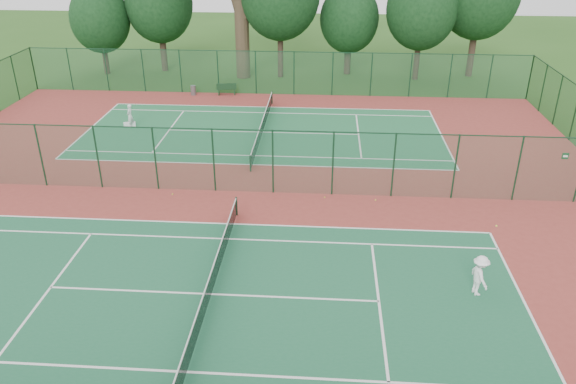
% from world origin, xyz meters
% --- Properties ---
extents(ground, '(120.00, 120.00, 0.00)m').
position_xyz_m(ground, '(0.00, 0.00, 0.00)').
color(ground, '#275219').
rests_on(ground, ground).
extents(red_pad, '(40.00, 36.00, 0.01)m').
position_xyz_m(red_pad, '(0.00, 0.00, 0.01)').
color(red_pad, maroon).
rests_on(red_pad, ground).
extents(court_near, '(23.77, 10.97, 0.01)m').
position_xyz_m(court_near, '(0.00, -9.00, 0.01)').
color(court_near, '#1D5C3B').
rests_on(court_near, red_pad).
extents(court_far, '(23.77, 10.97, 0.01)m').
position_xyz_m(court_far, '(0.00, 9.00, 0.01)').
color(court_far, '#20683D').
rests_on(court_far, red_pad).
extents(fence_north, '(40.00, 0.09, 3.50)m').
position_xyz_m(fence_north, '(0.00, 18.00, 1.76)').
color(fence_north, '#1B5134').
rests_on(fence_north, ground).
extents(fence_divider, '(40.00, 0.09, 3.50)m').
position_xyz_m(fence_divider, '(0.00, 0.00, 1.76)').
color(fence_divider, '#194D33').
rests_on(fence_divider, ground).
extents(tennis_net_near, '(0.10, 12.90, 0.97)m').
position_xyz_m(tennis_net_near, '(0.00, -9.00, 0.54)').
color(tennis_net_near, '#143721').
rests_on(tennis_net_near, ground).
extents(tennis_net_far, '(0.10, 12.90, 0.97)m').
position_xyz_m(tennis_net_far, '(0.00, 9.00, 0.54)').
color(tennis_net_far, '#12331F').
rests_on(tennis_net_far, ground).
extents(player_near, '(0.87, 1.20, 1.67)m').
position_xyz_m(player_near, '(10.20, -8.24, 0.86)').
color(player_near, white).
rests_on(player_near, court_near).
extents(player_far, '(0.45, 0.63, 1.60)m').
position_xyz_m(player_far, '(-9.17, 9.41, 0.82)').
color(player_far, silver).
rests_on(player_far, court_far).
extents(trash_bin, '(0.52, 0.52, 0.77)m').
position_xyz_m(trash_bin, '(-6.58, 17.28, 0.39)').
color(trash_bin, slate).
rests_on(trash_bin, red_pad).
extents(bench, '(1.66, 0.74, 0.99)m').
position_xyz_m(bench, '(-3.88, 17.45, 0.52)').
color(bench, black).
rests_on(bench, red_pad).
extents(kit_bag, '(0.85, 0.56, 0.30)m').
position_xyz_m(kit_bag, '(-9.31, 9.51, 0.16)').
color(kit_bag, silver).
rests_on(kit_bag, red_pad).
extents(stray_ball_a, '(0.07, 0.07, 0.07)m').
position_xyz_m(stray_ball_a, '(6.86, -0.60, 0.05)').
color(stray_ball_a, yellow).
rests_on(stray_ball_a, red_pad).
extents(stray_ball_b, '(0.07, 0.07, 0.07)m').
position_xyz_m(stray_ball_b, '(4.26, -0.46, 0.04)').
color(stray_ball_b, gold).
rests_on(stray_ball_b, red_pad).
extents(stray_ball_c, '(0.07, 0.07, 0.07)m').
position_xyz_m(stray_ball_c, '(-3.69, -0.66, 0.04)').
color(stray_ball_c, '#BDDA32').
rests_on(stray_ball_c, red_pad).
extents(evergreen_row, '(39.00, 5.00, 12.00)m').
position_xyz_m(evergreen_row, '(0.50, 24.25, 0.00)').
color(evergreen_row, black).
rests_on(evergreen_row, ground).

